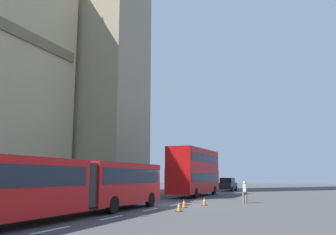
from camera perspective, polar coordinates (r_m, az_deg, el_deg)
The scene contains 9 objects.
ground_plane at distance 27.05m, azimuth 0.95°, elevation -13.78°, with size 160.00×160.00×0.00m, color #424244.
lane_centre_marking at distance 21.17m, azimuth -5.62°, elevation -14.97°, with size 25.20×0.16×0.01m.
articulated_bus at distance 19.70m, azimuth -14.71°, elevation -10.06°, with size 16.99×2.54×2.90m.
double_decker_bus at distance 38.30m, azimuth 4.29°, elevation -8.38°, with size 10.70×2.54×4.90m.
sedan_lead at distance 52.21m, azimuth 9.55°, elevation -10.49°, with size 4.40×1.86×1.85m.
traffic_cone_west at distance 22.07m, azimuth 1.76°, elevation -14.05°, with size 0.36×0.36×0.58m.
traffic_cone_middle at distance 24.64m, azimuth 2.57°, elevation -13.55°, with size 0.36×0.36×0.58m.
traffic_cone_east at distance 26.73m, azimuth 5.83°, elevation -13.18°, with size 0.36×0.36×0.58m.
pedestrian_near_cones at distance 29.28m, azimuth 12.14°, elevation -11.44°, with size 0.41×0.36×1.69m.
Camera 1 is at (-25.15, -9.74, 2.11)m, focal length 38.17 mm.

